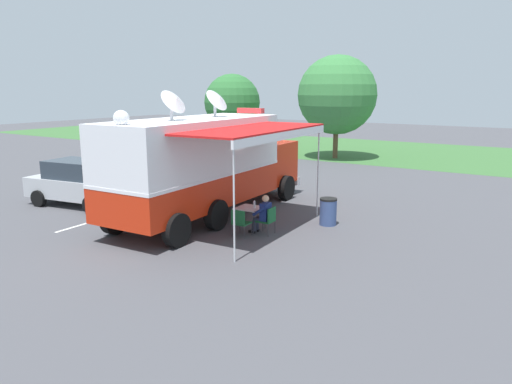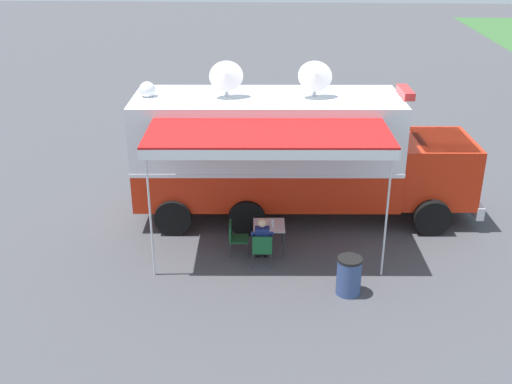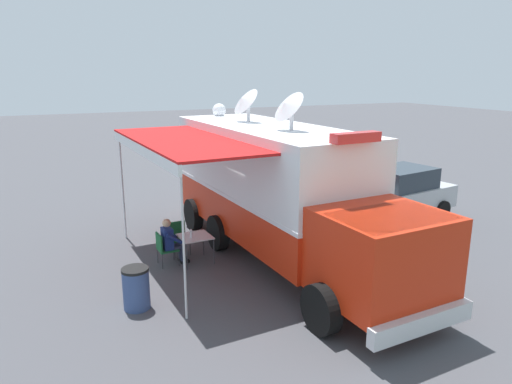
{
  "view_description": "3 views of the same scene",
  "coord_description": "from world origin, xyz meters",
  "px_view_note": "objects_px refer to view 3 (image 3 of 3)",
  "views": [
    {
      "loc": [
        10.48,
        -12.38,
        4.48
      ],
      "look_at": [
        2.08,
        0.62,
        1.14
      ],
      "focal_mm": 33.85,
      "sensor_mm": 36.0,
      "label": 1
    },
    {
      "loc": [
        16.11,
        0.47,
        7.84
      ],
      "look_at": [
        1.19,
        -0.24,
        1.22
      ],
      "focal_mm": 43.22,
      "sensor_mm": 36.0,
      "label": 2
    },
    {
      "loc": [
        5.61,
        11.33,
        4.89
      ],
      "look_at": [
        0.04,
        -0.57,
        1.53
      ],
      "focal_mm": 32.97,
      "sensor_mm": 36.0,
      "label": 3
    }
  ],
  "objects_px": {
    "trash_bin": "(136,288)",
    "car_behind_truck": "(398,194)",
    "folding_table": "(195,238)",
    "water_bottle": "(191,234)",
    "folding_chair_beside_table": "(178,235)",
    "folding_chair_at_table": "(164,247)",
    "command_truck": "(279,188)",
    "seated_responder": "(171,240)"
  },
  "relations": [
    {
      "from": "water_bottle",
      "to": "car_behind_truck",
      "type": "relative_size",
      "value": 0.05
    },
    {
      "from": "trash_bin",
      "to": "car_behind_truck",
      "type": "xyz_separation_m",
      "value": [
        -9.36,
        -2.63,
        0.42
      ]
    },
    {
      "from": "folding_table",
      "to": "trash_bin",
      "type": "bearing_deg",
      "value": 44.35
    },
    {
      "from": "trash_bin",
      "to": "folding_chair_beside_table",
      "type": "bearing_deg",
      "value": -121.92
    },
    {
      "from": "folding_chair_beside_table",
      "to": "trash_bin",
      "type": "xyz_separation_m",
      "value": [
        1.69,
        2.72,
        -0.06
      ]
    },
    {
      "from": "folding_chair_at_table",
      "to": "folding_chair_beside_table",
      "type": "distance_m",
      "value": 0.91
    },
    {
      "from": "command_truck",
      "to": "seated_responder",
      "type": "xyz_separation_m",
      "value": [
        2.75,
        -0.76,
        -1.3
      ]
    },
    {
      "from": "trash_bin",
      "to": "water_bottle",
      "type": "bearing_deg",
      "value": -135.06
    },
    {
      "from": "folding_table",
      "to": "trash_bin",
      "type": "xyz_separation_m",
      "value": [
        1.91,
        1.87,
        -0.22
      ]
    },
    {
      "from": "folding_chair_at_table",
      "to": "folding_chair_beside_table",
      "type": "xyz_separation_m",
      "value": [
        -0.58,
        -0.71,
        0.0
      ]
    },
    {
      "from": "folding_table",
      "to": "car_behind_truck",
      "type": "distance_m",
      "value": 7.49
    },
    {
      "from": "folding_chair_beside_table",
      "to": "seated_responder",
      "type": "relative_size",
      "value": 0.7
    },
    {
      "from": "folding_chair_beside_table",
      "to": "command_truck",
      "type": "bearing_deg",
      "value": 148.2
    },
    {
      "from": "water_bottle",
      "to": "folding_chair_beside_table",
      "type": "height_order",
      "value": "water_bottle"
    },
    {
      "from": "folding_chair_beside_table",
      "to": "seated_responder",
      "type": "bearing_deg",
      "value": 60.57
    },
    {
      "from": "command_truck",
      "to": "folding_chair_beside_table",
      "type": "bearing_deg",
      "value": -31.8
    },
    {
      "from": "folding_table",
      "to": "water_bottle",
      "type": "distance_m",
      "value": 0.23
    },
    {
      "from": "water_bottle",
      "to": "folding_table",
      "type": "bearing_deg",
      "value": -145.12
    },
    {
      "from": "car_behind_truck",
      "to": "folding_chair_at_table",
      "type": "bearing_deg",
      "value": 4.31
    },
    {
      "from": "folding_table",
      "to": "folding_chair_at_table",
      "type": "relative_size",
      "value": 0.96
    },
    {
      "from": "folding_chair_at_table",
      "to": "trash_bin",
      "type": "bearing_deg",
      "value": 61.09
    },
    {
      "from": "command_truck",
      "to": "seated_responder",
      "type": "distance_m",
      "value": 3.13
    },
    {
      "from": "folding_chair_at_table",
      "to": "car_behind_truck",
      "type": "xyz_separation_m",
      "value": [
        -8.25,
        -0.62,
        0.37
      ]
    },
    {
      "from": "folding_chair_beside_table",
      "to": "folding_table",
      "type": "bearing_deg",
      "value": 104.39
    },
    {
      "from": "command_truck",
      "to": "seated_responder",
      "type": "relative_size",
      "value": 7.67
    },
    {
      "from": "seated_responder",
      "to": "car_behind_truck",
      "type": "xyz_separation_m",
      "value": [
        -8.06,
        -0.61,
        0.23
      ]
    },
    {
      "from": "water_bottle",
      "to": "folding_chair_beside_table",
      "type": "distance_m",
      "value": 1.0
    },
    {
      "from": "trash_bin",
      "to": "folding_chair_at_table",
      "type": "bearing_deg",
      "value": -118.91
    },
    {
      "from": "command_truck",
      "to": "car_behind_truck",
      "type": "relative_size",
      "value": 2.17
    },
    {
      "from": "folding_chair_beside_table",
      "to": "trash_bin",
      "type": "distance_m",
      "value": 3.2
    },
    {
      "from": "folding_table",
      "to": "water_bottle",
      "type": "relative_size",
      "value": 3.73
    },
    {
      "from": "command_truck",
      "to": "seated_responder",
      "type": "height_order",
      "value": "command_truck"
    },
    {
      "from": "trash_bin",
      "to": "folding_table",
      "type": "bearing_deg",
      "value": -135.65
    },
    {
      "from": "folding_table",
      "to": "water_bottle",
      "type": "height_order",
      "value": "water_bottle"
    },
    {
      "from": "folding_table",
      "to": "seated_responder",
      "type": "height_order",
      "value": "seated_responder"
    },
    {
      "from": "folding_table",
      "to": "car_behind_truck",
      "type": "bearing_deg",
      "value": -174.12
    },
    {
      "from": "folding_table",
      "to": "water_bottle",
      "type": "xyz_separation_m",
      "value": [
        0.13,
        0.09,
        0.16
      ]
    },
    {
      "from": "folding_chair_beside_table",
      "to": "trash_bin",
      "type": "relative_size",
      "value": 0.96
    },
    {
      "from": "command_truck",
      "to": "folding_table",
      "type": "distance_m",
      "value": 2.56
    },
    {
      "from": "trash_bin",
      "to": "car_behind_truck",
      "type": "bearing_deg",
      "value": -164.28
    },
    {
      "from": "folding_chair_at_table",
      "to": "water_bottle",
      "type": "bearing_deg",
      "value": 160.74
    },
    {
      "from": "command_truck",
      "to": "car_behind_truck",
      "type": "xyz_separation_m",
      "value": [
        -5.31,
        -1.38,
        -1.07
      ]
    }
  ]
}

